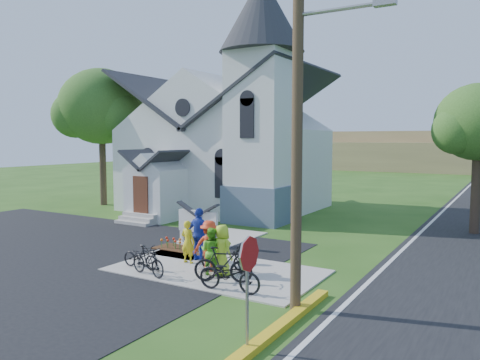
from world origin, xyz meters
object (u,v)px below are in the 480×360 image
Objects in this scene: cyclist_0 at (188,242)px; bike_3 at (223,265)px; bike_0 at (141,257)px; cyclist_1 at (211,251)px; stop_sign at (249,269)px; bike_2 at (226,258)px; utility_pole at (300,101)px; cyclist_3 at (209,246)px; bike_1 at (148,261)px; church_sign at (198,222)px; bike_4 at (229,274)px; cyclist_4 at (222,250)px; cyclist_2 at (199,234)px.

cyclist_0 is 2.66m from bike_3.
cyclist_1 reaches higher than bike_0.
bike_2 is (-3.60, 4.77, -1.29)m from stop_sign.
utility_pole is 6.50× the size of bike_0.
cyclist_3 is (1.23, -0.45, 0.09)m from cyclist_0.
utility_pole reaches higher than bike_3.
cyclist_0 is 1.95m from bike_1.
church_sign is at bearing 22.60° from bike_3.
bike_3 is at bearing 129.22° from stop_sign.
utility_pole is at bearing -102.54° from bike_4.
utility_pole is at bearing -81.56° from bike_1.
cyclist_4 is (1.83, -0.59, 0.06)m from cyclist_0.
cyclist_1 reaches higher than bike_3.
cyclist_0 reaches higher than bike_1.
cyclist_3 reaches higher than bike_4.
bike_2 is (1.69, -0.16, -0.32)m from cyclist_0.
cyclist_4 reaches higher than bike_1.
utility_pole is 5.87× the size of cyclist_3.
bike_4 is (1.26, -1.77, 0.07)m from bike_2.
cyclist_2 is 1.73m from bike_2.
cyclist_1 is 0.43m from cyclist_3.
bike_4 reaches higher than bike_0.
bike_0 is 2.58m from cyclist_1.
cyclist_0 is 0.79× the size of cyclist_2.
cyclist_4 is (0.32, 0.16, 0.05)m from cyclist_1.
stop_sign reaches higher than cyclist_4.
cyclist_2 reaches higher than bike_2.
cyclist_0 reaches higher than bike_0.
bike_2 is at bearing -40.96° from church_sign.
cyclist_2 is 0.98× the size of bike_4.
cyclist_1 is (2.86, -3.23, -0.20)m from church_sign.
church_sign is 9.97m from stop_sign.
cyclist_1 is 0.98m from bike_3.
stop_sign is at bearing 147.16° from cyclist_4.
bike_0 is 2.94m from cyclist_4.
cyclist_1 is 1.84m from cyclist_2.
utility_pole reaches higher than stop_sign.
cyclist_2 is (0.16, 0.47, 0.20)m from cyclist_0.
cyclist_3 is (2.57, -2.92, -0.13)m from church_sign.
church_sign reaches higher than cyclist_1.
cyclist_0 is (-5.22, 2.22, -4.59)m from utility_pole.
cyclist_0 is at bearing 137.04° from stop_sign.
utility_pole is at bearing 153.19° from cyclist_1.
cyclist_1 reaches higher than bike_1.
bike_2 is (1.53, -0.63, -0.52)m from cyclist_2.
bike_0 is at bearing 77.37° from bike_4.
bike_3 is (2.48, 0.64, 0.07)m from bike_1.
cyclist_0 is 0.78× the size of bike_4.
bike_1 is at bearing 85.46° from cyclist_0.
cyclist_1 is at bearing 45.84° from cyclist_4.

